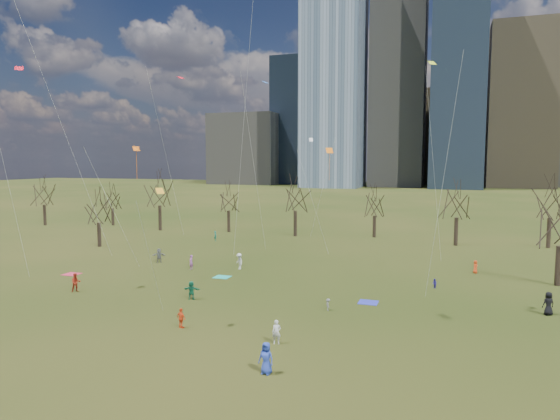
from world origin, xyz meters
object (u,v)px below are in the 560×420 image
(blanket_crimson, at_px, (72,274))
(person_1, at_px, (277,332))
(person_0, at_px, (266,358))
(person_4, at_px, (181,318))
(blanket_navy, at_px, (368,302))
(person_2, at_px, (76,282))
(blanket_teal, at_px, (222,277))

(blanket_crimson, relative_size, person_1, 1.02)
(person_0, relative_size, person_1, 1.15)
(person_0, xyz_separation_m, person_1, (-0.96, 4.53, -0.11))
(blanket_crimson, distance_m, person_4, 22.58)
(person_1, bearing_deg, person_4, 155.72)
(blanket_navy, distance_m, person_2, 26.27)
(person_0, height_order, person_2, person_0)
(blanket_teal, xyz_separation_m, person_4, (4.02, -15.19, 0.71))
(blanket_navy, relative_size, person_1, 1.02)
(person_1, bearing_deg, person_0, -97.03)
(blanket_crimson, xyz_separation_m, person_0, (27.97, -16.45, 0.89))
(person_1, relative_size, person_2, 0.91)
(blanket_teal, bearing_deg, blanket_navy, -15.69)
(blanket_teal, distance_m, person_2, 13.91)
(blanket_teal, xyz_separation_m, person_1, (11.46, -15.87, 0.77))
(person_1, bearing_deg, person_2, 144.60)
(blanket_navy, height_order, person_2, person_2)
(person_0, distance_m, person_1, 4.63)
(blanket_navy, height_order, person_0, person_0)
(blanket_navy, relative_size, blanket_crimson, 1.00)
(blanket_teal, relative_size, person_0, 0.89)
(blanket_teal, xyz_separation_m, person_2, (-10.11, -9.53, 0.85))
(person_4, bearing_deg, person_0, 168.01)
(person_0, bearing_deg, blanket_navy, 85.16)
(person_1, bearing_deg, blanket_navy, 50.99)
(person_1, distance_m, person_4, 7.47)
(blanket_crimson, height_order, person_4, person_4)
(blanket_teal, distance_m, person_1, 19.59)
(blanket_crimson, xyz_separation_m, person_1, (27.01, -11.92, 0.77))
(person_0, height_order, person_4, person_0)
(person_2, bearing_deg, person_0, -76.15)
(blanket_teal, height_order, person_0, person_0)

